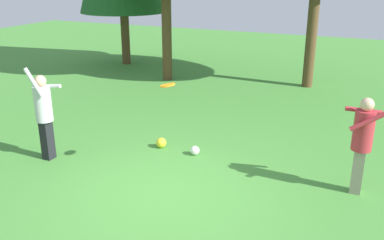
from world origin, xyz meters
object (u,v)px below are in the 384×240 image
person_thrower (44,110)px  frisbee (168,85)px  ball_white (195,150)px  person_catcher (362,138)px  ball_yellow (161,143)px

person_thrower → frisbee: 2.76m
person_thrower → frisbee: person_thrower is taller
frisbee → ball_white: size_ratio=1.41×
person_catcher → frisbee: 3.46m
person_thrower → ball_white: (2.70, 1.41, -0.97)m
person_catcher → ball_white: 3.38m
person_thrower → ball_yellow: size_ratio=8.68×
person_thrower → frisbee: size_ratio=7.12×
person_catcher → ball_white: person_catcher is taller
person_thrower → ball_white: bearing=20.7°
person_catcher → ball_yellow: bearing=-18.4°
frisbee → ball_yellow: (-0.78, 1.14, -1.67)m
ball_yellow → frisbee: bearing=-55.6°
person_catcher → frisbee: (-3.29, -0.79, 0.75)m
person_catcher → ball_yellow: person_catcher is taller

